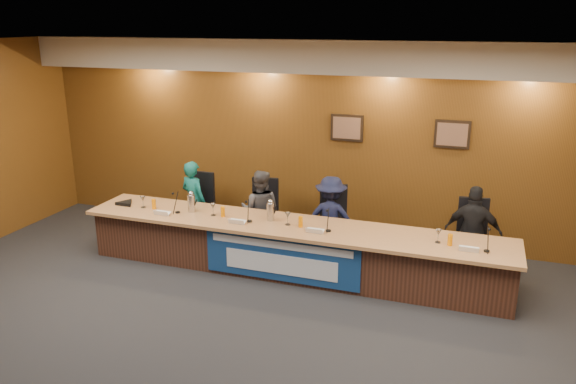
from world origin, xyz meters
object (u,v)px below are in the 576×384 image
panelist_b (260,210)px  speakerphone (126,203)px  panelist_c (331,218)px  dais_body (291,250)px  office_chair_a (197,210)px  banner (281,259)px  office_chair_b (263,218)px  carafe_left (191,204)px  office_chair_d (472,242)px  panelist_a (194,201)px  office_chair_c (332,226)px  carafe_mid (271,212)px  panelist_d (473,233)px

panelist_b → speakerphone: size_ratio=4.00×
panelist_c → speakerphone: panelist_c is taller
dais_body → panelist_c: size_ratio=4.69×
dais_body → office_chair_a: 2.06m
banner → office_chair_b: bearing=121.5°
banner → office_chair_b: (-0.74, 1.20, 0.10)m
carafe_left → panelist_b: bearing=41.3°
office_chair_d → carafe_left: 4.07m
dais_body → office_chair_d: bearing=17.9°
panelist_a → office_chair_c: (2.30, 0.10, -0.18)m
banner → office_chair_c: bearing=71.7°
office_chair_b → carafe_mid: 0.97m
office_chair_d → carafe_left: (-3.97, -0.81, 0.40)m
panelist_b → office_chair_b: (0.00, 0.10, -0.16)m
panelist_a → carafe_left: bearing=135.1°
panelist_a → carafe_mid: size_ratio=5.20×
dais_body → office_chair_b: 1.08m
panelist_b → office_chair_b: size_ratio=2.66×
carafe_left → banner: bearing=-14.2°
panelist_c → speakerphone: (-3.07, -0.74, 0.13)m
office_chair_b → dais_body: bearing=-55.9°
banner → panelist_b: (-0.74, 1.10, 0.26)m
carafe_left → carafe_mid: size_ratio=1.02×
office_chair_b → panelist_d: bearing=-10.9°
panelist_b → panelist_d: bearing=170.9°
office_chair_c → speakerphone: bearing=-175.6°
panelist_c → office_chair_b: bearing=-12.1°
panelist_c → office_chair_a: size_ratio=2.67×
banner → carafe_left: (-1.54, 0.39, 0.50)m
carafe_mid → office_chair_d: bearing=15.7°
panelist_a → office_chair_c: bearing=-159.0°
dais_body → speakerphone: speakerphone is taller
panelist_a → panelist_b: bearing=-161.5°
panelist_c → office_chair_b: size_ratio=2.67×
carafe_mid → dais_body: bearing=-2.9°
panelist_b → office_chair_c: (1.13, 0.10, -0.16)m
office_chair_d → carafe_mid: size_ratio=1.88×
carafe_mid → panelist_a: bearing=157.2°
banner → panelist_b: bearing=123.8°
panelist_a → panelist_c: (2.30, 0.00, -0.02)m
office_chair_a → speakerphone: 1.18m
dais_body → speakerphone: 2.70m
panelist_a → panelist_d: size_ratio=1.00×
panelist_a → office_chair_a: (0.00, 0.10, -0.18)m
panelist_a → office_chair_c: size_ratio=2.76×
panelist_c → office_chair_d: panelist_c is taller
office_chair_b → panelist_a: bearing=175.8°
panelist_d → office_chair_c: size_ratio=2.77×
carafe_mid → panelist_c: bearing=43.5°
office_chair_b → office_chair_d: 3.17m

